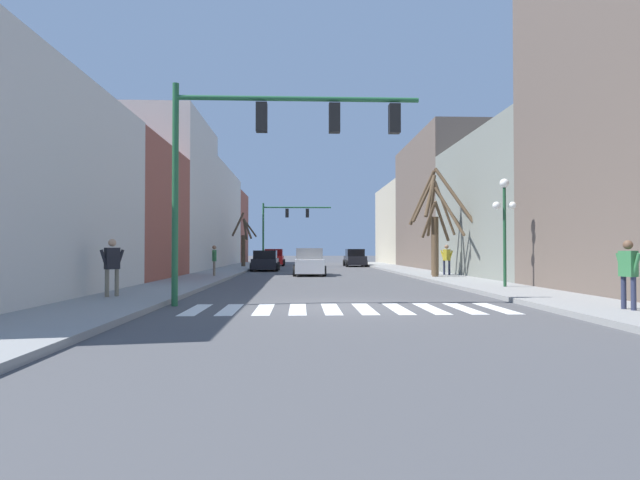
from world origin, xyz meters
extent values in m
plane|color=#4C4C4F|center=(0.00, 0.00, 0.00)|extent=(240.00, 240.00, 0.00)
cube|color=gray|center=(-6.53, 0.00, 0.07)|extent=(2.89, 90.00, 0.15)
cube|color=gray|center=(6.53, 0.00, 0.07)|extent=(2.89, 90.00, 0.15)
cube|color=#934C3D|center=(-10.97, 12.11, 3.51)|extent=(6.00, 8.71, 7.03)
cube|color=beige|center=(-10.97, 21.48, 5.34)|extent=(6.00, 10.03, 10.68)
cube|color=beige|center=(-10.97, 34.33, 4.61)|extent=(6.00, 15.66, 9.23)
cube|color=#934C3D|center=(-10.97, 46.31, 4.21)|extent=(6.00, 8.31, 8.42)
cube|color=gray|center=(10.97, 13.50, 3.98)|extent=(6.00, 12.50, 7.96)
cube|color=#66564C|center=(10.97, 26.91, 5.38)|extent=(6.00, 14.32, 10.75)
cube|color=#BCB299|center=(10.97, 40.61, 4.30)|extent=(6.00, 13.09, 8.60)
cube|color=white|center=(-4.05, -0.55, 0.00)|extent=(0.45, 2.60, 0.01)
cube|color=white|center=(-3.15, -0.55, 0.00)|extent=(0.45, 2.60, 0.01)
cube|color=white|center=(-2.25, -0.55, 0.00)|extent=(0.45, 2.60, 0.01)
cube|color=white|center=(-1.35, -0.55, 0.00)|extent=(0.45, 2.60, 0.01)
cube|color=white|center=(-0.45, -0.55, 0.00)|extent=(0.45, 2.60, 0.01)
cube|color=white|center=(0.45, -0.55, 0.00)|extent=(0.45, 2.60, 0.01)
cube|color=white|center=(1.35, -0.55, 0.00)|extent=(0.45, 2.60, 0.01)
cube|color=white|center=(2.25, -0.55, 0.00)|extent=(0.45, 2.60, 0.01)
cube|color=white|center=(3.15, -0.55, 0.00)|extent=(0.45, 2.60, 0.01)
cube|color=white|center=(4.05, -0.55, 0.00)|extent=(0.45, 2.60, 0.01)
cylinder|color=#236038|center=(-4.84, 0.34, 3.17)|extent=(0.18, 0.18, 6.34)
cylinder|color=#236038|center=(-1.35, 0.34, 5.94)|extent=(6.98, 0.14, 0.14)
cube|color=black|center=(-2.39, 0.34, 5.39)|extent=(0.32, 0.28, 0.84)
cube|color=black|center=(-0.30, 0.34, 5.39)|extent=(0.32, 0.28, 0.84)
cube|color=black|center=(1.44, 0.34, 5.39)|extent=(0.32, 0.28, 0.84)
cylinder|color=#236038|center=(-4.84, 33.99, 3.04)|extent=(0.18, 0.18, 6.07)
cylinder|color=#236038|center=(-1.58, 33.99, 5.67)|extent=(6.51, 0.14, 0.14)
cube|color=black|center=(-2.56, 33.99, 5.12)|extent=(0.32, 0.28, 0.84)
cube|color=black|center=(-0.60, 33.99, 5.12)|extent=(0.32, 0.28, 0.84)
cylinder|color=#1E4C2D|center=(6.74, 5.31, 2.09)|extent=(0.12, 0.12, 3.88)
sphere|color=white|center=(6.74, 5.31, 4.21)|extent=(0.36, 0.36, 0.36)
sphere|color=white|center=(6.42, 5.31, 3.33)|extent=(0.31, 0.31, 0.31)
sphere|color=white|center=(7.06, 5.31, 3.33)|extent=(0.31, 0.31, 0.31)
cube|color=red|center=(-3.90, 35.88, 0.59)|extent=(1.87, 4.23, 0.82)
cube|color=maroon|center=(-3.90, 35.88, 1.34)|extent=(1.72, 2.20, 0.67)
cylinder|color=black|center=(-4.86, 37.19, 0.32)|extent=(0.22, 0.64, 0.64)
cylinder|color=black|center=(-2.95, 37.19, 0.32)|extent=(0.22, 0.64, 0.64)
cylinder|color=black|center=(-4.86, 34.57, 0.32)|extent=(0.22, 0.64, 0.64)
cylinder|color=black|center=(-2.95, 34.57, 0.32)|extent=(0.22, 0.64, 0.64)
cube|color=black|center=(3.96, 33.77, 0.59)|extent=(1.76, 4.69, 0.82)
cube|color=black|center=(3.96, 33.77, 1.33)|extent=(1.62, 2.44, 0.67)
cylinder|color=black|center=(3.06, 35.22, 0.32)|extent=(0.22, 0.64, 0.64)
cylinder|color=black|center=(4.85, 35.22, 0.32)|extent=(0.22, 0.64, 0.64)
cylinder|color=black|center=(3.06, 32.31, 0.32)|extent=(0.22, 0.64, 0.64)
cylinder|color=black|center=(4.85, 32.31, 0.32)|extent=(0.22, 0.64, 0.64)
cube|color=white|center=(-0.73, 17.23, 0.59)|extent=(1.74, 4.35, 0.83)
cube|color=gray|center=(-0.73, 17.23, 1.35)|extent=(1.60, 2.26, 0.68)
cylinder|color=black|center=(0.16, 15.89, 0.32)|extent=(0.22, 0.64, 0.64)
cylinder|color=black|center=(-1.62, 15.89, 0.32)|extent=(0.22, 0.64, 0.64)
cylinder|color=black|center=(0.16, 18.58, 0.32)|extent=(0.22, 0.64, 0.64)
cylinder|color=black|center=(-1.62, 18.58, 0.32)|extent=(0.22, 0.64, 0.64)
cube|color=black|center=(-3.93, 24.06, 0.55)|extent=(1.81, 4.26, 0.75)
cube|color=black|center=(-3.93, 24.06, 1.24)|extent=(1.67, 2.22, 0.62)
cylinder|color=black|center=(-4.85, 25.38, 0.32)|extent=(0.22, 0.64, 0.64)
cylinder|color=black|center=(-3.01, 25.38, 0.32)|extent=(0.22, 0.64, 0.64)
cylinder|color=black|center=(-4.85, 22.74, 0.32)|extent=(0.22, 0.64, 0.64)
cylinder|color=black|center=(-3.01, 22.74, 0.32)|extent=(0.22, 0.64, 0.64)
cylinder|color=#7A705B|center=(-6.14, 14.38, 0.55)|extent=(0.12, 0.12, 0.80)
cylinder|color=#7A705B|center=(-6.07, 14.10, 0.55)|extent=(0.12, 0.12, 0.80)
cube|color=#337542|center=(-6.11, 14.24, 1.27)|extent=(0.30, 0.43, 0.63)
sphere|color=#8C664C|center=(-6.11, 14.24, 1.73)|extent=(0.23, 0.23, 0.23)
cylinder|color=#337542|center=(-6.16, 14.46, 1.23)|extent=(0.15, 0.29, 0.61)
cylinder|color=#337542|center=(-6.06, 14.02, 1.23)|extent=(0.15, 0.29, 0.61)
cylinder|color=#282D47|center=(7.31, 14.50, 0.56)|extent=(0.12, 0.12, 0.82)
cylinder|color=#282D47|center=(7.06, 14.66, 0.56)|extent=(0.12, 0.12, 0.82)
cube|color=gold|center=(7.18, 14.58, 1.30)|extent=(0.46, 0.40, 0.65)
sphere|color=#8C664C|center=(7.18, 14.58, 1.77)|extent=(0.23, 0.23, 0.23)
cylinder|color=gold|center=(7.38, 14.46, 1.25)|extent=(0.29, 0.22, 0.63)
cylinder|color=gold|center=(6.98, 14.70, 1.25)|extent=(0.29, 0.22, 0.63)
cylinder|color=#7A705B|center=(-6.99, 1.83, 0.57)|extent=(0.13, 0.13, 0.84)
cylinder|color=#7A705B|center=(-7.21, 1.62, 0.57)|extent=(0.13, 0.13, 0.84)
cube|color=black|center=(-7.10, 1.72, 1.33)|extent=(0.46, 0.45, 0.66)
sphere|color=tan|center=(-7.10, 1.72, 1.81)|extent=(0.24, 0.24, 0.24)
cylinder|color=black|center=(-6.93, 1.89, 1.28)|extent=(0.27, 0.27, 0.64)
cylinder|color=black|center=(-7.27, 1.56, 1.28)|extent=(0.27, 0.27, 0.64)
cylinder|color=#282D47|center=(6.66, -2.34, 0.55)|extent=(0.12, 0.12, 0.79)
cylinder|color=#282D47|center=(6.61, -2.06, 0.55)|extent=(0.12, 0.12, 0.79)
cube|color=#337542|center=(6.63, -2.20, 1.26)|extent=(0.29, 0.42, 0.63)
sphere|color=brown|center=(6.63, -2.20, 1.71)|extent=(0.22, 0.22, 0.22)
cylinder|color=#337542|center=(6.68, -2.42, 1.22)|extent=(0.14, 0.28, 0.61)
cylinder|color=#337542|center=(6.59, -1.98, 1.22)|extent=(0.14, 0.28, 0.61)
cylinder|color=brown|center=(5.98, 12.62, 1.28)|extent=(0.32, 0.32, 2.26)
cylinder|color=brown|center=(5.96, 13.29, 3.84)|extent=(0.20, 1.48, 2.95)
cylinder|color=brown|center=(6.43, 12.91, 3.15)|extent=(1.05, 0.75, 2.20)
cylinder|color=brown|center=(6.51, 12.63, 3.86)|extent=(1.20, 0.16, 2.97)
cylinder|color=brown|center=(5.75, 13.11, 3.19)|extent=(0.58, 1.14, 1.91)
cylinder|color=brown|center=(6.57, 11.96, 3.64)|extent=(1.27, 1.50, 2.74)
cylinder|color=brown|center=(6.38, 14.13, 1.81)|extent=(0.42, 0.42, 3.32)
cylinder|color=brown|center=(6.00, 13.70, 4.63)|extent=(0.95, 1.08, 2.51)
cylinder|color=brown|center=(5.71, 13.96, 4.50)|extent=(1.48, 0.53, 2.74)
cylinder|color=brown|center=(7.23, 13.33, 4.66)|extent=(1.80, 1.83, 3.29)
cylinder|color=brown|center=(7.16, 14.37, 4.05)|extent=(1.68, 0.65, 2.10)
cylinder|color=brown|center=(5.78, 14.68, 4.59)|extent=(1.36, 1.31, 3.14)
cylinder|color=#473828|center=(-6.26, 29.86, 1.51)|extent=(0.36, 0.36, 2.71)
cylinder|color=#473828|center=(-6.05, 29.34, 3.36)|extent=(0.57, 1.20, 1.94)
cylinder|color=#473828|center=(-6.70, 29.61, 3.81)|extent=(1.06, 0.68, 2.14)
cylinder|color=#473828|center=(-5.84, 29.25, 3.43)|extent=(0.95, 1.40, 1.87)
cylinder|color=#473828|center=(-5.72, 30.14, 3.53)|extent=(1.20, 0.74, 1.65)
camera|label=1|loc=(-1.28, -13.93, 1.59)|focal=28.00mm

